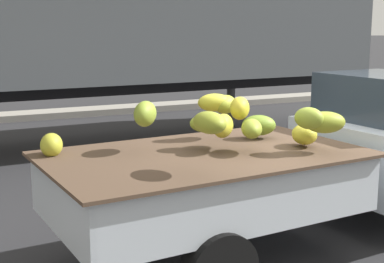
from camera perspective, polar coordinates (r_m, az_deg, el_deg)
The scene contains 4 objects.
ground at distance 6.00m, azimuth 11.31°, elevation -11.15°, with size 220.00×220.00×0.00m, color #28282B.
curb_strip at distance 14.33m, azimuth -11.83°, elevation 1.97°, with size 80.00×0.80×0.16m, color gray.
pickup_truck at distance 6.36m, azimuth 17.24°, elevation -1.80°, with size 5.24×2.04×1.70m.
semi_trailer at distance 10.36m, azimuth -12.28°, elevation 12.33°, with size 12.06×2.90×3.95m.
Camera 1 is at (-3.42, -4.40, 2.22)m, focal length 51.30 mm.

